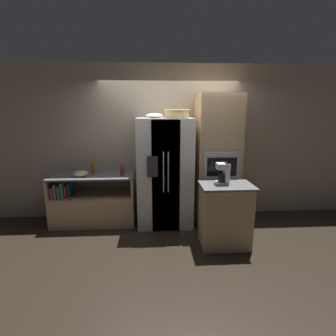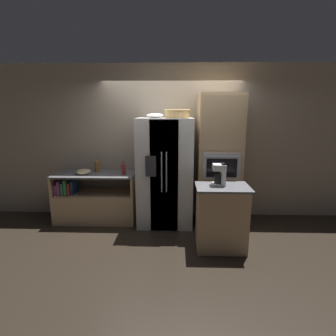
{
  "view_description": "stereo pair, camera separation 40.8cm",
  "coord_description": "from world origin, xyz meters",
  "px_view_note": "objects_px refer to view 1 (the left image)",
  "views": [
    {
      "loc": [
        -0.32,
        -4.4,
        1.99
      ],
      "look_at": [
        -0.05,
        -0.05,
        1.03
      ],
      "focal_mm": 28.0,
      "sensor_mm": 36.0,
      "label": 1
    },
    {
      "loc": [
        0.08,
        -4.4,
        1.99
      ],
      "look_at": [
        -0.05,
        -0.05,
        1.03
      ],
      "focal_mm": 28.0,
      "sensor_mm": 36.0,
      "label": 2
    }
  ],
  "objects_px": {
    "refrigerator": "(165,172)",
    "bottle_short": "(122,169)",
    "wall_oven": "(217,160)",
    "fruit_bowl": "(154,115)",
    "bottle_tall": "(94,167)",
    "wicker_basket": "(177,113)",
    "mixing_bowl": "(80,174)",
    "coffee_maker": "(224,173)"
  },
  "relations": [
    {
      "from": "wall_oven",
      "to": "wicker_basket",
      "type": "distance_m",
      "value": 1.09
    },
    {
      "from": "fruit_bowl",
      "to": "mixing_bowl",
      "type": "distance_m",
      "value": 1.61
    },
    {
      "from": "wall_oven",
      "to": "bottle_short",
      "type": "relative_size",
      "value": 9.6
    },
    {
      "from": "bottle_short",
      "to": "fruit_bowl",
      "type": "bearing_deg",
      "value": -2.78
    },
    {
      "from": "fruit_bowl",
      "to": "wall_oven",
      "type": "bearing_deg",
      "value": 2.27
    },
    {
      "from": "fruit_bowl",
      "to": "bottle_short",
      "type": "bearing_deg",
      "value": 177.22
    },
    {
      "from": "refrigerator",
      "to": "fruit_bowl",
      "type": "distance_m",
      "value": 0.99
    },
    {
      "from": "refrigerator",
      "to": "mixing_bowl",
      "type": "relative_size",
      "value": 7.5
    },
    {
      "from": "wall_oven",
      "to": "bottle_short",
      "type": "height_order",
      "value": "wall_oven"
    },
    {
      "from": "coffee_maker",
      "to": "mixing_bowl",
      "type": "bearing_deg",
      "value": 159.98
    },
    {
      "from": "bottle_tall",
      "to": "bottle_short",
      "type": "xyz_separation_m",
      "value": [
        0.53,
        -0.18,
        -0.01
      ]
    },
    {
      "from": "bottle_short",
      "to": "wall_oven",
      "type": "bearing_deg",
      "value": 0.54
    },
    {
      "from": "refrigerator",
      "to": "bottle_tall",
      "type": "relative_size",
      "value": 7.14
    },
    {
      "from": "wall_oven",
      "to": "coffee_maker",
      "type": "xyz_separation_m",
      "value": [
        -0.1,
        -0.87,
        -0.02
      ]
    },
    {
      "from": "fruit_bowl",
      "to": "mixing_bowl",
      "type": "bearing_deg",
      "value": -179.94
    },
    {
      "from": "fruit_bowl",
      "to": "refrigerator",
      "type": "bearing_deg",
      "value": -3.36
    },
    {
      "from": "wall_oven",
      "to": "bottle_tall",
      "type": "relative_size",
      "value": 8.66
    },
    {
      "from": "fruit_bowl",
      "to": "bottle_tall",
      "type": "xyz_separation_m",
      "value": [
        -1.09,
        0.2,
        -0.9
      ]
    },
    {
      "from": "wicker_basket",
      "to": "bottle_tall",
      "type": "bearing_deg",
      "value": 168.99
    },
    {
      "from": "mixing_bowl",
      "to": "bottle_short",
      "type": "bearing_deg",
      "value": 2.34
    },
    {
      "from": "wall_oven",
      "to": "coffee_maker",
      "type": "height_order",
      "value": "wall_oven"
    },
    {
      "from": "wall_oven",
      "to": "wicker_basket",
      "type": "xyz_separation_m",
      "value": [
        -0.72,
        -0.13,
        0.81
      ]
    },
    {
      "from": "fruit_bowl",
      "to": "coffee_maker",
      "type": "height_order",
      "value": "fruit_bowl"
    },
    {
      "from": "wall_oven",
      "to": "bottle_short",
      "type": "bearing_deg",
      "value": -179.46
    },
    {
      "from": "wall_oven",
      "to": "bottle_tall",
      "type": "distance_m",
      "value": 2.2
    },
    {
      "from": "wicker_basket",
      "to": "coffee_maker",
      "type": "relative_size",
      "value": 1.37
    },
    {
      "from": "wall_oven",
      "to": "mixing_bowl",
      "type": "distance_m",
      "value": 2.38
    },
    {
      "from": "wall_oven",
      "to": "wicker_basket",
      "type": "relative_size",
      "value": 5.46
    },
    {
      "from": "bottle_short",
      "to": "mixing_bowl",
      "type": "xyz_separation_m",
      "value": [
        -0.71,
        -0.03,
        -0.06
      ]
    },
    {
      "from": "bottle_short",
      "to": "mixing_bowl",
      "type": "height_order",
      "value": "bottle_short"
    },
    {
      "from": "refrigerator",
      "to": "wicker_basket",
      "type": "xyz_separation_m",
      "value": [
        0.2,
        -0.07,
        1.01
      ]
    },
    {
      "from": "wall_oven",
      "to": "fruit_bowl",
      "type": "relative_size",
      "value": 7.98
    },
    {
      "from": "refrigerator",
      "to": "bottle_tall",
      "type": "xyz_separation_m",
      "value": [
        -1.26,
        0.21,
        0.07
      ]
    },
    {
      "from": "wicker_basket",
      "to": "bottle_tall",
      "type": "distance_m",
      "value": 1.76
    },
    {
      "from": "bottle_short",
      "to": "coffee_maker",
      "type": "height_order",
      "value": "coffee_maker"
    },
    {
      "from": "wall_oven",
      "to": "bottle_tall",
      "type": "bearing_deg",
      "value": 175.83
    },
    {
      "from": "refrigerator",
      "to": "wall_oven",
      "type": "distance_m",
      "value": 0.95
    },
    {
      "from": "fruit_bowl",
      "to": "wicker_basket",
      "type": "bearing_deg",
      "value": -12.51
    },
    {
      "from": "refrigerator",
      "to": "bottle_short",
      "type": "distance_m",
      "value": 0.74
    },
    {
      "from": "mixing_bowl",
      "to": "coffee_maker",
      "type": "distance_m",
      "value": 2.42
    },
    {
      "from": "coffee_maker",
      "to": "fruit_bowl",
      "type": "bearing_deg",
      "value": 140.08
    },
    {
      "from": "fruit_bowl",
      "to": "coffee_maker",
      "type": "bearing_deg",
      "value": -39.92
    }
  ]
}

